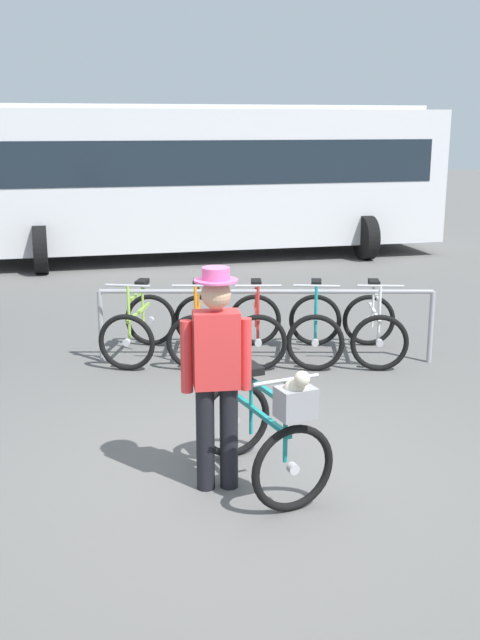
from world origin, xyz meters
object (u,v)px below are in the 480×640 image
at_px(racked_bike_white, 374,328).
at_px(racked_bike_red, 257,328).
at_px(racked_bike_orange, 198,328).
at_px(featured_bicycle, 269,429).
at_px(racked_bike_lime, 139,328).
at_px(racked_bike_teal, 315,328).
at_px(bus_distant, 199,173).
at_px(person_with_featured_bike, 217,371).

bearing_deg(racked_bike_white, racked_bike_red, 174.43).
relative_size(racked_bike_orange, featured_bicycle, 0.94).
bearing_deg(racked_bike_lime, racked_bike_white, -5.57).
relative_size(racked_bike_teal, racked_bike_white, 1.01).
xyz_separation_m(racked_bike_teal, racked_bike_white, (0.70, -0.07, -0.00)).
bearing_deg(racked_bike_teal, racked_bike_white, -5.57).
bearing_deg(racked_bike_lime, racked_bike_teal, -5.57).
bearing_deg(bus_distant, racked_bike_red, -87.03).
height_order(racked_bike_orange, racked_bike_teal, same).
height_order(racked_bike_teal, bus_distant, bus_distant).
relative_size(racked_bike_red, racked_bike_teal, 0.95).
distance_m(racked_bike_white, featured_bicycle, 3.64).
relative_size(racked_bike_red, person_with_featured_bike, 0.65).
bearing_deg(bus_distant, racked_bike_lime, -98.06).
height_order(racked_bike_lime, racked_bike_red, same).
xyz_separation_m(racked_bike_teal, person_with_featured_bike, (-1.38, -3.24, 0.58)).
bearing_deg(person_with_featured_bike, featured_bicycle, -7.02).
distance_m(racked_bike_red, racked_bike_teal, 0.70).
relative_size(featured_bicycle, person_with_featured_bike, 0.73).
bearing_deg(racked_bike_lime, person_with_featured_bike, -78.28).
xyz_separation_m(featured_bicycle, person_with_featured_bike, (-0.39, 0.05, 0.46)).
height_order(featured_bicycle, person_with_featured_bike, person_with_featured_bike).
xyz_separation_m(racked_bike_orange, racked_bike_white, (2.09, -0.20, 0.00)).
distance_m(racked_bike_lime, racked_bike_white, 2.80).
xyz_separation_m(racked_bike_orange, racked_bike_teal, (1.39, -0.14, 0.00)).
bearing_deg(racked_bike_white, racked_bike_lime, 174.43).
xyz_separation_m(racked_bike_red, racked_bike_white, (1.39, -0.14, 0.00)).
bearing_deg(featured_bicycle, racked_bike_lime, 107.52).
relative_size(featured_bicycle, bus_distant, 0.12).
bearing_deg(bus_distant, person_with_featured_bike, -91.62).
bearing_deg(featured_bicycle, racked_bike_orange, 96.75).
height_order(racked_bike_teal, featured_bicycle, featured_bicycle).
distance_m(racked_bike_orange, racked_bike_white, 2.10).
bearing_deg(racked_bike_lime, racked_bike_red, -5.57).
xyz_separation_m(person_with_featured_bike, bus_distant, (0.30, 10.61, 0.79)).
distance_m(racked_bike_red, featured_bicycle, 3.37).
distance_m(racked_bike_lime, racked_bike_orange, 0.70).
distance_m(racked_bike_lime, racked_bike_teal, 2.10).
xyz_separation_m(racked_bike_orange, person_with_featured_bike, (0.02, -3.38, 0.58)).
relative_size(racked_bike_orange, racked_bike_white, 1.00).
bearing_deg(person_with_featured_bike, racked_bike_white, 56.83).
height_order(featured_bicycle, bus_distant, bus_distant).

